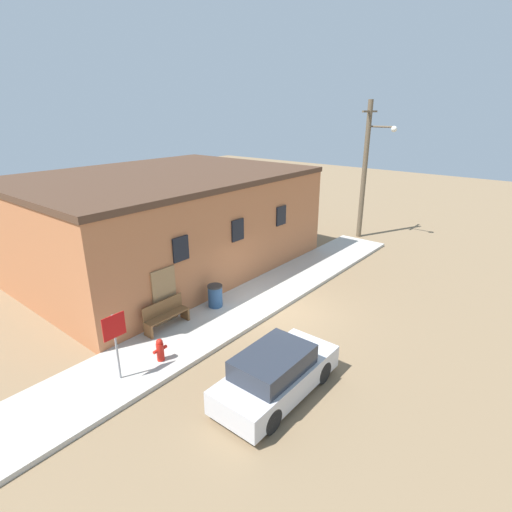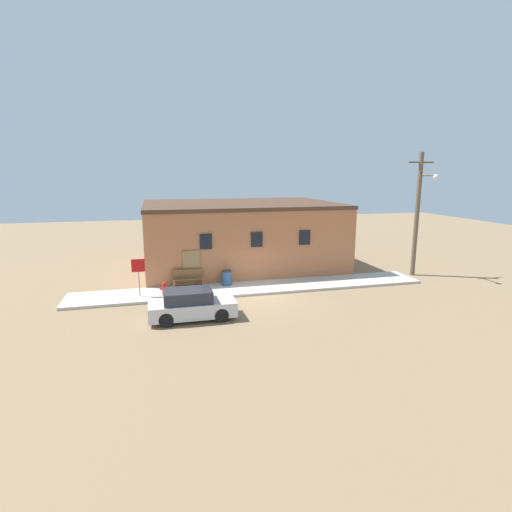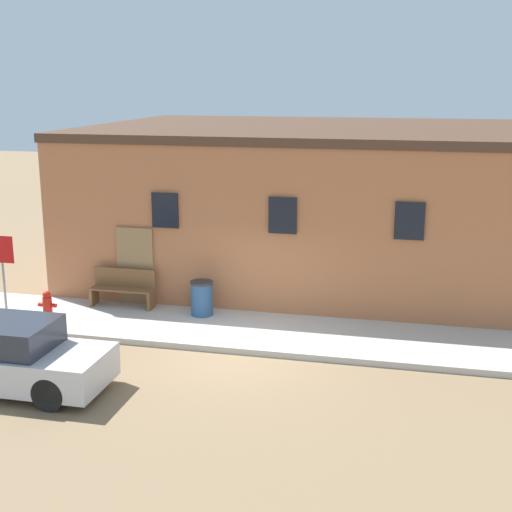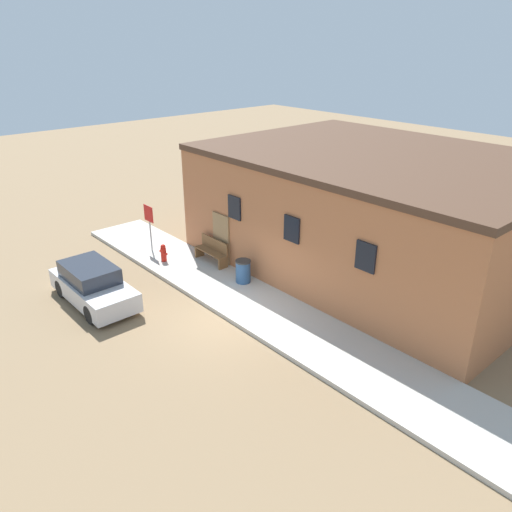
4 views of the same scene
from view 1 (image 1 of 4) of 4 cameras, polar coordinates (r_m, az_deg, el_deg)
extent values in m
plane|color=#846B4C|center=(15.62, 3.39, -7.96)|extent=(80.00, 80.00, 0.00)
cube|color=#BCB7AD|center=(16.30, -0.36, -6.37)|extent=(20.39, 2.62, 0.15)
cube|color=#B26B42|center=(20.07, -13.02, 4.68)|extent=(13.12, 9.60, 4.34)
cube|color=#4C3323|center=(19.60, -13.55, 11.14)|extent=(13.22, 9.70, 0.24)
cube|color=black|center=(14.47, -10.72, 1.00)|extent=(0.70, 0.08, 0.90)
cube|color=black|center=(16.49, -2.64, 3.73)|extent=(0.70, 0.08, 0.90)
cube|color=black|center=(18.80, 3.60, 5.78)|extent=(0.70, 0.08, 0.90)
cube|color=#937047|center=(14.57, -12.93, -5.81)|extent=(1.00, 0.08, 2.20)
cylinder|color=red|center=(12.81, -13.51, -13.17)|extent=(0.23, 0.23, 0.58)
sphere|color=red|center=(12.63, -13.64, -11.86)|extent=(0.20, 0.20, 0.20)
cylinder|color=red|center=(12.68, -14.18, -13.16)|extent=(0.13, 0.10, 0.10)
cylinder|color=red|center=(12.85, -12.91, -12.55)|extent=(0.13, 0.10, 0.10)
cylinder|color=gray|center=(11.99, -19.30, -12.22)|extent=(0.06, 0.06, 2.03)
cube|color=red|center=(11.64, -19.63, -9.46)|extent=(0.69, 0.02, 0.69)
cube|color=brown|center=(14.10, -15.12, -10.31)|extent=(0.08, 0.44, 0.45)
cube|color=brown|center=(14.94, -10.13, -8.05)|extent=(0.08, 0.44, 0.45)
cube|color=brown|center=(14.38, -12.62, -8.30)|extent=(1.69, 0.44, 0.04)
cube|color=brown|center=(14.40, -13.21, -7.11)|extent=(1.69, 0.04, 0.49)
cylinder|color=#2D517F|center=(15.60, -5.85, -5.78)|extent=(0.56, 0.56, 0.82)
cylinder|color=#2D2D2D|center=(15.42, -5.90, -4.31)|extent=(0.58, 0.58, 0.06)
cylinder|color=brown|center=(24.61, 15.22, 11.54)|extent=(0.29, 0.29, 7.89)
cylinder|color=brown|center=(24.10, 17.45, 17.21)|extent=(0.10, 1.47, 0.10)
sphere|color=silver|center=(23.83, 19.12, 16.77)|extent=(0.32, 0.32, 0.32)
cube|color=brown|center=(24.38, 15.97, 19.24)|extent=(1.80, 0.10, 0.10)
cylinder|color=black|center=(12.61, 3.73, -13.78)|extent=(0.65, 0.20, 0.65)
cylinder|color=black|center=(12.00, 9.48, -16.03)|extent=(0.65, 0.20, 0.65)
cylinder|color=black|center=(11.09, -4.06, -19.24)|extent=(0.65, 0.20, 0.65)
cylinder|color=black|center=(10.40, 2.16, -22.42)|extent=(0.65, 0.20, 0.65)
cube|color=silver|center=(11.36, 3.06, -16.94)|extent=(3.93, 1.62, 0.67)
cube|color=#282D38|center=(10.87, 2.48, -14.87)|extent=(2.16, 1.43, 0.55)
camera|label=2|loc=(13.69, 101.59, -7.89)|focal=28.00mm
camera|label=3|loc=(16.42, 62.03, 4.66)|focal=50.00mm
camera|label=4|loc=(22.79, 43.60, 18.27)|focal=35.00mm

